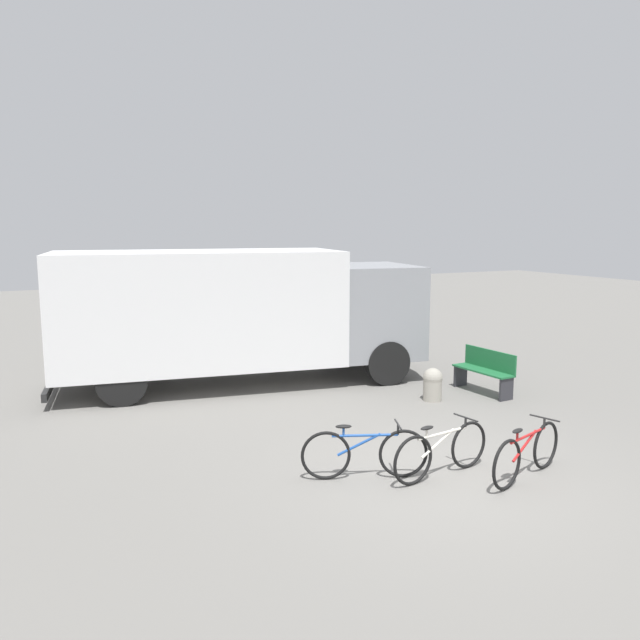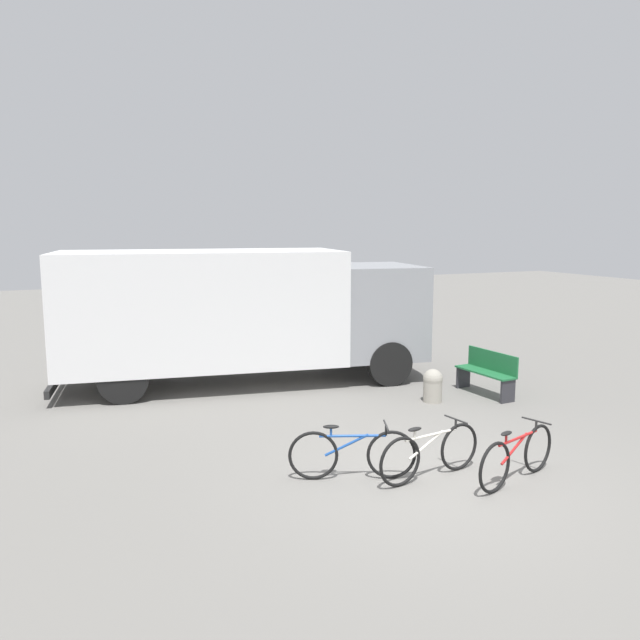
% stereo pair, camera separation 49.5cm
% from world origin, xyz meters
% --- Properties ---
extents(ground_plane, '(60.00, 60.00, 0.00)m').
position_xyz_m(ground_plane, '(0.00, 0.00, 0.00)').
color(ground_plane, slate).
extents(delivery_truck, '(8.09, 3.62, 2.88)m').
position_xyz_m(delivery_truck, '(-0.82, 6.14, 1.62)').
color(delivery_truck, white).
rests_on(delivery_truck, ground).
extents(park_bench, '(0.49, 1.43, 0.89)m').
position_xyz_m(park_bench, '(3.48, 3.14, 0.48)').
color(park_bench, '#1E6638').
rests_on(park_bench, ground).
extents(bicycle_near, '(1.63, 0.72, 0.77)m').
position_xyz_m(bicycle_near, '(-0.97, 0.40, 0.36)').
color(bicycle_near, black).
rests_on(bicycle_near, ground).
extents(bicycle_middle, '(1.72, 0.44, 0.77)m').
position_xyz_m(bicycle_middle, '(0.01, 0.01, 0.36)').
color(bicycle_middle, black).
rests_on(bicycle_middle, ground).
extents(bicycle_far, '(1.67, 0.63, 0.77)m').
position_xyz_m(bicycle_far, '(1.00, -0.57, 0.36)').
color(bicycle_far, black).
rests_on(bicycle_far, ground).
extents(bollard_near_bench, '(0.38, 0.38, 0.65)m').
position_xyz_m(bollard_near_bench, '(2.16, 3.13, 0.34)').
color(bollard_near_bench, '#9E998C').
rests_on(bollard_near_bench, ground).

